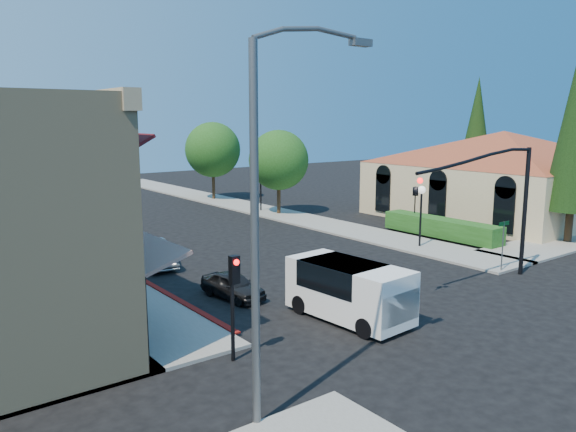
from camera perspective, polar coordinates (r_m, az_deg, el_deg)
ground at (r=21.82m, az=15.11°, el=-10.03°), size 120.00×120.00×0.00m
sidewalk_left at (r=40.75m, az=-25.76°, el=-1.36°), size 3.50×50.00×0.12m
sidewalk_right at (r=47.28m, az=-4.58°, el=1.03°), size 3.50×50.00×0.12m
curb_red_strip at (r=23.63m, az=-11.68°, el=-8.33°), size 0.25×10.00×0.06m
mission_building at (r=45.37m, az=20.92°, el=4.73°), size 30.12×30.12×6.40m
hedge at (r=36.07m, az=15.23°, el=-2.16°), size 1.40×8.00×1.10m
conifer_far at (r=53.82m, az=18.61°, el=8.36°), size 3.20×3.20×11.00m
street_tree_a at (r=42.74m, az=-0.96°, el=5.70°), size 4.56×4.56×6.48m
street_tree_b at (r=51.11m, az=-7.66°, el=6.69°), size 4.94×4.94×7.02m
signal_mast_arm at (r=26.44m, az=20.74°, el=2.25°), size 8.01×0.39×6.00m
secondary_signal at (r=16.89m, az=-5.55°, el=-7.32°), size 0.28×0.42×3.32m
cobra_streetlight at (r=12.83m, az=-2.11°, el=0.77°), size 3.60×0.25×9.31m
street_name_sign at (r=28.57m, az=21.02°, el=-2.10°), size 0.80×0.06×2.50m
lamppost_left_near at (r=22.32m, az=-15.63°, el=-2.30°), size 0.44×0.44×3.57m
lamppost_left_far at (r=35.56m, az=-24.04°, el=1.63°), size 0.44×0.44×3.57m
lamppost_right_near at (r=32.51m, az=13.39°, el=1.53°), size 0.44×0.44×3.57m
lamppost_right_far at (r=44.32m, az=-2.80°, el=3.94°), size 0.44×0.44×3.57m
white_van at (r=20.74m, az=6.31°, el=-7.25°), size 2.37×4.87×2.10m
parked_car_a at (r=23.33m, az=-5.64°, el=-7.04°), size 1.68×3.28×1.07m
parked_car_b at (r=28.87m, az=-13.51°, el=-3.73°), size 1.83×4.06×1.29m
parked_car_c at (r=34.58m, az=-19.33°, el=-1.76°), size 2.19×4.70×1.33m
parked_car_d at (r=40.55m, az=-20.52°, el=-0.28°), size 2.36×4.46×1.19m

